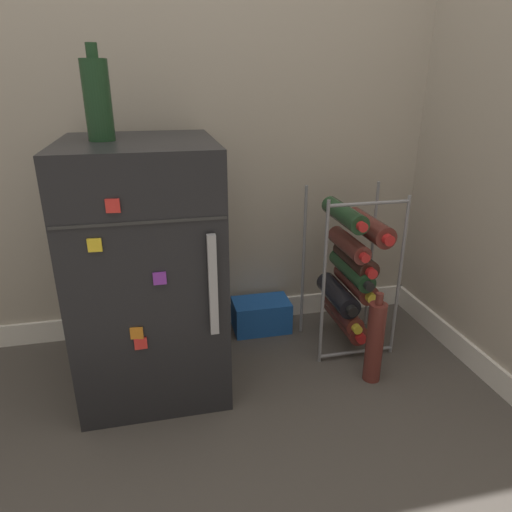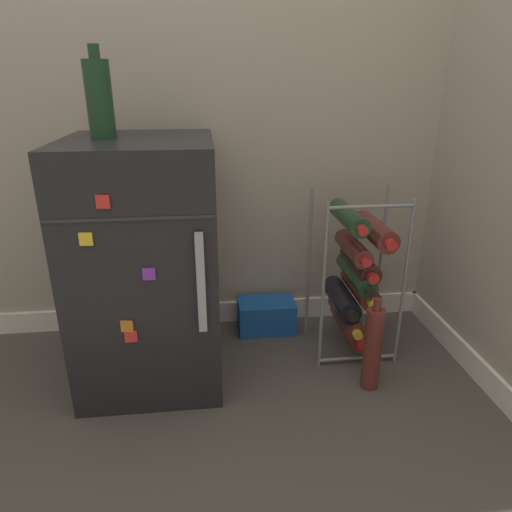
% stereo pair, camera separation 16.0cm
% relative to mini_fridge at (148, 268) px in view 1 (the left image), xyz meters
% --- Properties ---
extents(ground_plane, '(14.00, 14.00, 0.00)m').
position_rel_mini_fridge_xyz_m(ground_plane, '(0.24, -0.22, -0.41)').
color(ground_plane, '#423D38').
extents(wall_back, '(6.79, 0.07, 2.50)m').
position_rel_mini_fridge_xyz_m(wall_back, '(0.24, 0.35, 0.83)').
color(wall_back, '#9E9384').
rests_on(wall_back, ground_plane).
extents(mini_fridge, '(0.46, 0.54, 0.83)m').
position_rel_mini_fridge_xyz_m(mini_fridge, '(0.00, 0.00, 0.00)').
color(mini_fridge, black).
rests_on(mini_fridge, ground_plane).
extents(wine_rack, '(0.31, 0.31, 0.62)m').
position_rel_mini_fridge_xyz_m(wine_rack, '(0.75, 0.05, -0.10)').
color(wine_rack, slate).
rests_on(wine_rack, ground_plane).
extents(soda_box, '(0.23, 0.15, 0.13)m').
position_rel_mini_fridge_xyz_m(soda_box, '(0.44, 0.22, -0.35)').
color(soda_box, '#194C9E').
rests_on(soda_box, ground_plane).
extents(fridge_top_bottle, '(0.08, 0.08, 0.26)m').
position_rel_mini_fridge_xyz_m(fridge_top_bottle, '(-0.10, 0.01, 0.53)').
color(fridge_top_bottle, '#19381E').
rests_on(fridge_top_bottle, mini_fridge).
extents(loose_bottle_floor, '(0.06, 0.06, 0.34)m').
position_rel_mini_fridge_xyz_m(loose_bottle_floor, '(0.74, -0.20, -0.26)').
color(loose_bottle_floor, '#56231E').
rests_on(loose_bottle_floor, ground_plane).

